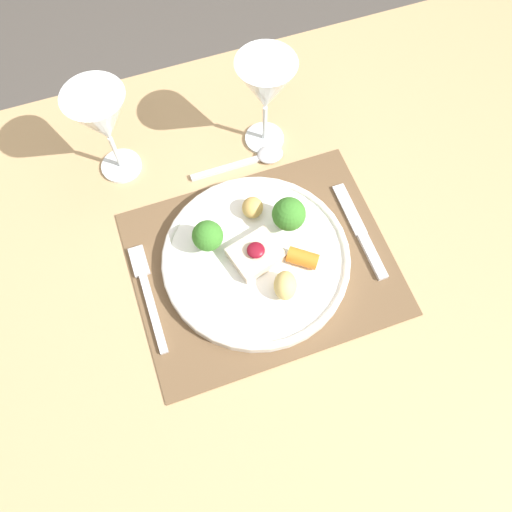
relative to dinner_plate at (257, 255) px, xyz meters
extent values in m
plane|color=#4C4742|center=(0.01, -0.01, -0.79)|extent=(8.00, 8.00, 0.00)
cube|color=tan|center=(0.01, -0.01, -0.03)|extent=(1.48, 0.90, 0.03)
cylinder|color=tan|center=(0.68, 0.37, -0.42)|extent=(0.06, 0.06, 0.74)
cube|color=brown|center=(0.01, -0.01, -0.02)|extent=(0.40, 0.32, 0.00)
cylinder|color=white|center=(0.00, 0.00, -0.01)|extent=(0.30, 0.30, 0.02)
torus|color=white|center=(0.00, 0.00, 0.00)|extent=(0.30, 0.30, 0.01)
cube|color=beige|center=(0.00, 0.00, 0.01)|extent=(0.09, 0.08, 0.02)
ellipsoid|color=maroon|center=(0.00, 0.00, 0.03)|extent=(0.03, 0.03, 0.01)
cylinder|color=#84B256|center=(-0.07, 0.04, 0.01)|extent=(0.01, 0.01, 0.02)
sphere|color=#387A28|center=(-0.07, 0.04, 0.03)|extent=(0.05, 0.05, 0.05)
cylinder|color=#84B256|center=(0.06, 0.03, 0.01)|extent=(0.01, 0.01, 0.02)
sphere|color=#387A28|center=(0.06, 0.03, 0.04)|extent=(0.05, 0.05, 0.05)
cylinder|color=orange|center=(0.06, -0.03, 0.01)|extent=(0.05, 0.05, 0.02)
ellipsoid|color=#DBBC6B|center=(0.02, -0.07, 0.02)|extent=(0.05, 0.05, 0.04)
ellipsoid|color=tan|center=(0.02, 0.08, 0.01)|extent=(0.05, 0.05, 0.03)
cube|color=silver|center=(-0.18, -0.03, -0.01)|extent=(0.01, 0.13, 0.01)
cube|color=silver|center=(-0.18, 0.06, -0.01)|extent=(0.02, 0.05, 0.01)
cube|color=silver|center=(0.18, -0.06, -0.01)|extent=(0.02, 0.08, 0.01)
cube|color=silver|center=(0.18, 0.03, -0.01)|extent=(0.02, 0.10, 0.00)
cube|color=silver|center=(0.01, 0.18, -0.02)|extent=(0.12, 0.01, 0.01)
ellipsoid|color=silver|center=(0.09, 0.18, -0.01)|extent=(0.05, 0.04, 0.01)
cylinder|color=white|center=(0.09, 0.22, -0.02)|extent=(0.07, 0.07, 0.01)
cylinder|color=white|center=(0.09, 0.22, 0.03)|extent=(0.01, 0.01, 0.08)
cone|color=white|center=(0.09, 0.22, 0.11)|extent=(0.10, 0.10, 0.10)
cylinder|color=white|center=(-0.16, 0.25, -0.02)|extent=(0.07, 0.07, 0.01)
cylinder|color=white|center=(-0.16, 0.25, 0.02)|extent=(0.01, 0.01, 0.07)
cone|color=white|center=(-0.16, 0.25, 0.11)|extent=(0.10, 0.10, 0.10)
camera|label=1|loc=(-0.11, -0.31, 0.71)|focal=35.00mm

